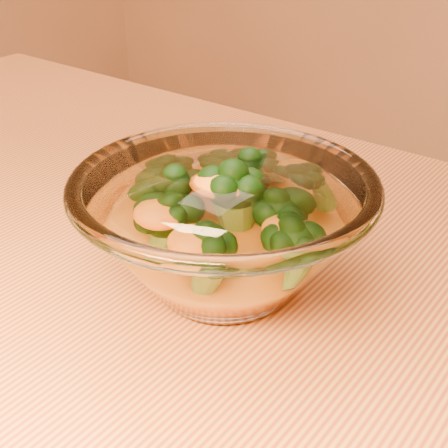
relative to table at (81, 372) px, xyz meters
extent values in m
cube|color=#BE7F39|center=(0.00, 0.00, 0.08)|extent=(1.20, 0.80, 0.04)
cylinder|color=brown|center=(-0.54, 0.34, -0.30)|extent=(0.06, 0.06, 0.71)
ellipsoid|color=white|center=(0.11, 0.07, 0.11)|extent=(0.10, 0.10, 0.02)
torus|color=white|center=(0.11, 0.07, 0.19)|extent=(0.22, 0.22, 0.01)
ellipsoid|color=orange|center=(0.11, 0.07, 0.13)|extent=(0.13, 0.13, 0.04)
camera|label=1|loc=(0.34, -0.25, 0.38)|focal=50.00mm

